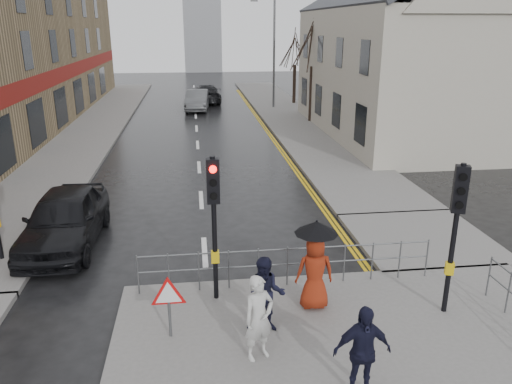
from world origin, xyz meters
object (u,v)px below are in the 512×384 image
object	(u,v)px
pedestrian_a	(259,318)
pedestrian_d	(362,352)
pedestrian_b	(266,295)
car_parked	(65,219)
pedestrian_with_umbrella	(315,261)
car_mid	(197,100)

from	to	relation	value
pedestrian_a	pedestrian_d	bearing A→B (deg)	-62.77
pedestrian_a	pedestrian_b	world-z (taller)	pedestrian_a
pedestrian_b	pedestrian_d	size ratio (longest dim) A/B	0.96
pedestrian_d	car_parked	xyz separation A→B (m)	(-6.48, 7.31, -0.17)
pedestrian_with_umbrella	pedestrian_d	bearing A→B (deg)	-87.49
pedestrian_b	car_parked	distance (m)	7.34
pedestrian_b	car_parked	size ratio (longest dim) A/B	0.34
pedestrian_d	car_mid	xyz separation A→B (m)	(-2.32, 31.45, -0.24)
pedestrian_a	car_mid	xyz separation A→B (m)	(-0.73, 30.24, -0.24)
pedestrian_with_umbrella	pedestrian_d	xyz separation A→B (m)	(0.12, -2.85, -0.27)
pedestrian_d	pedestrian_b	bearing A→B (deg)	122.17
pedestrian_d	car_mid	distance (m)	31.54
car_parked	pedestrian_d	bearing A→B (deg)	-46.87
pedestrian_b	car_mid	bearing A→B (deg)	101.10
car_parked	car_mid	xyz separation A→B (m)	(4.16, 24.15, -0.07)
pedestrian_d	car_parked	bearing A→B (deg)	131.36
pedestrian_with_umbrella	pedestrian_b	bearing A→B (deg)	-147.57
pedestrian_with_umbrella	car_parked	distance (m)	7.78
pedestrian_a	pedestrian_b	size ratio (longest dim) A/B	1.04
pedestrian_with_umbrella	car_mid	world-z (taller)	pedestrian_with_umbrella
pedestrian_a	pedestrian_with_umbrella	xyz separation A→B (m)	(1.46, 1.63, 0.27)
pedestrian_a	car_parked	world-z (taller)	pedestrian_a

